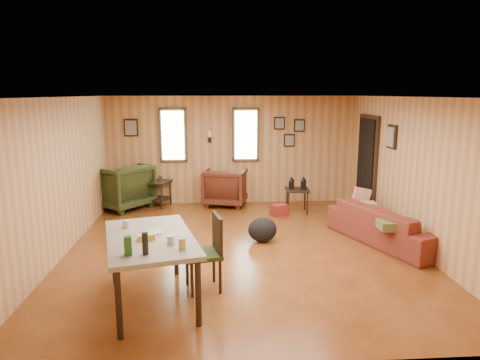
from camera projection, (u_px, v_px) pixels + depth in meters
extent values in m
cube|color=brown|center=(242.00, 249.00, 6.87)|extent=(5.50, 6.00, 0.02)
cube|color=#997C5B|center=(242.00, 96.00, 6.38)|extent=(5.50, 6.00, 0.02)
cube|color=tan|center=(232.00, 150.00, 9.57)|extent=(5.50, 0.02, 2.40)
cube|color=tan|center=(267.00, 242.00, 3.68)|extent=(5.50, 0.02, 2.40)
cube|color=tan|center=(59.00, 178.00, 6.44)|extent=(0.02, 6.00, 2.40)
cube|color=tan|center=(414.00, 173.00, 6.81)|extent=(0.02, 6.00, 2.40)
cube|color=black|center=(173.00, 135.00, 9.37)|extent=(0.60, 0.05, 1.20)
cube|color=#E0F2D1|center=(173.00, 135.00, 9.33)|extent=(0.48, 0.04, 1.06)
cube|color=black|center=(246.00, 135.00, 9.48)|extent=(0.60, 0.05, 1.20)
cube|color=#E0F2D1|center=(246.00, 135.00, 9.44)|extent=(0.48, 0.04, 1.06)
cube|color=black|center=(210.00, 140.00, 9.43)|extent=(0.07, 0.05, 0.12)
cylinder|color=silver|center=(210.00, 134.00, 9.34)|extent=(0.07, 0.07, 0.14)
cube|color=black|center=(367.00, 166.00, 8.75)|extent=(0.06, 1.00, 2.05)
cube|color=black|center=(365.00, 166.00, 8.75)|extent=(0.04, 0.82, 1.90)
cube|color=black|center=(279.00, 123.00, 9.48)|extent=(0.24, 0.04, 0.28)
cube|color=#9E998C|center=(280.00, 123.00, 9.45)|extent=(0.19, 0.02, 0.22)
cube|color=black|center=(299.00, 125.00, 9.52)|extent=(0.24, 0.04, 0.28)
cube|color=#9E998C|center=(300.00, 126.00, 9.49)|extent=(0.19, 0.02, 0.22)
cube|color=black|center=(289.00, 140.00, 9.57)|extent=(0.24, 0.04, 0.28)
cube|color=#9E998C|center=(289.00, 140.00, 9.54)|extent=(0.19, 0.02, 0.22)
cube|color=black|center=(131.00, 128.00, 9.28)|extent=(0.30, 0.04, 0.38)
cube|color=#9E998C|center=(131.00, 128.00, 9.25)|extent=(0.24, 0.02, 0.31)
cube|color=black|center=(392.00, 137.00, 7.54)|extent=(0.04, 0.34, 0.42)
cube|color=#9E998C|center=(390.00, 137.00, 7.54)|extent=(0.02, 0.27, 0.34)
imported|color=maroon|center=(388.00, 218.00, 7.07)|extent=(1.37, 2.23, 0.84)
imported|color=#552619|center=(226.00, 185.00, 9.48)|extent=(1.06, 1.02, 0.91)
imported|color=#2C3819|center=(122.00, 184.00, 9.20)|extent=(1.40, 1.41, 1.06)
cube|color=black|center=(156.00, 182.00, 9.36)|extent=(0.70, 0.67, 0.04)
cube|color=black|center=(157.00, 198.00, 9.44)|extent=(0.63, 0.60, 0.03)
cylinder|color=black|center=(143.00, 195.00, 9.30)|extent=(0.05, 0.05, 0.54)
cylinder|color=black|center=(162.00, 197.00, 9.16)|extent=(0.05, 0.05, 0.54)
cylinder|color=black|center=(152.00, 191.00, 9.68)|extent=(0.05, 0.05, 0.54)
cylinder|color=black|center=(170.00, 193.00, 9.54)|extent=(0.05, 0.05, 0.54)
cube|color=#40322B|center=(151.00, 178.00, 9.38)|extent=(0.10, 0.06, 0.13)
cube|color=#40322B|center=(160.00, 178.00, 9.32)|extent=(0.09, 0.05, 0.12)
cube|color=black|center=(297.00, 190.00, 8.90)|extent=(0.52, 0.52, 0.04)
cylinder|color=black|center=(289.00, 203.00, 8.76)|extent=(0.04, 0.04, 0.48)
cylinder|color=black|center=(307.00, 203.00, 8.75)|extent=(0.04, 0.04, 0.48)
cylinder|color=black|center=(287.00, 199.00, 9.14)|extent=(0.04, 0.04, 0.48)
cylinder|color=black|center=(305.00, 199.00, 9.13)|extent=(0.04, 0.04, 0.48)
cube|color=black|center=(291.00, 185.00, 8.88)|extent=(0.11, 0.11, 0.17)
cone|color=black|center=(291.00, 179.00, 8.85)|extent=(0.16, 0.16, 0.10)
cube|color=black|center=(303.00, 185.00, 8.87)|extent=(0.11, 0.11, 0.17)
cone|color=black|center=(303.00, 179.00, 8.85)|extent=(0.16, 0.16, 0.10)
cube|color=maroon|center=(279.00, 210.00, 8.73)|extent=(0.38, 0.33, 0.23)
ellipsoid|color=black|center=(262.00, 230.00, 7.16)|extent=(0.56, 0.46, 0.42)
cube|color=#555C33|center=(392.00, 225.00, 6.50)|extent=(0.42, 0.34, 0.13)
cube|color=red|center=(361.00, 196.00, 7.96)|extent=(0.36, 0.11, 0.36)
cube|color=tan|center=(366.00, 205.00, 7.74)|extent=(0.35, 0.28, 0.10)
cube|color=gray|center=(150.00, 239.00, 4.97)|extent=(1.33, 1.80, 0.05)
cylinder|color=black|center=(119.00, 304.00, 4.28)|extent=(0.08, 0.08, 0.77)
cylinder|color=black|center=(198.00, 292.00, 4.53)|extent=(0.08, 0.08, 0.77)
cylinder|color=black|center=(114.00, 255.00, 5.58)|extent=(0.08, 0.08, 0.77)
cylinder|color=black|center=(176.00, 248.00, 5.83)|extent=(0.08, 0.08, 0.77)
cylinder|color=#B3AFA9|center=(171.00, 240.00, 4.71)|extent=(0.10, 0.10, 0.10)
cylinder|color=#B3AFA9|center=(127.00, 224.00, 5.28)|extent=(0.10, 0.10, 0.10)
cube|color=#1F531E|center=(128.00, 246.00, 4.38)|extent=(0.09, 0.09, 0.20)
cylinder|color=black|center=(145.00, 244.00, 4.39)|extent=(0.08, 0.08, 0.24)
cylinder|color=#B19245|center=(182.00, 244.00, 4.54)|extent=(0.09, 0.09, 0.13)
cylinder|color=#B3AFA9|center=(154.00, 232.00, 5.08)|extent=(0.26, 0.26, 0.02)
cube|color=gold|center=(146.00, 237.00, 4.84)|extent=(0.21, 0.13, 0.06)
cube|color=#2C3819|center=(203.00, 254.00, 5.37)|extent=(0.52, 0.52, 0.05)
cube|color=black|center=(217.00, 233.00, 5.36)|extent=(0.13, 0.42, 0.48)
cylinder|color=black|center=(192.00, 280.00, 5.20)|extent=(0.04, 0.04, 0.46)
cylinder|color=black|center=(220.00, 276.00, 5.29)|extent=(0.04, 0.04, 0.46)
cylinder|color=black|center=(187.00, 268.00, 5.53)|extent=(0.04, 0.04, 0.46)
cylinder|color=black|center=(214.00, 265.00, 5.63)|extent=(0.04, 0.04, 0.46)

